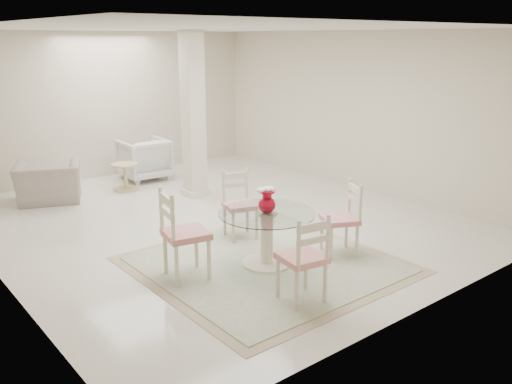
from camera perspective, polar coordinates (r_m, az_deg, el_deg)
ground at (r=7.97m, az=-4.32°, el=-2.98°), size 7.00×7.00×0.00m
room_shell at (r=7.57m, az=-4.62°, el=10.42°), size 6.02×7.02×2.71m
column at (r=8.98m, az=-6.62°, el=7.99°), size 0.30×0.30×2.70m
area_rug at (r=6.43m, az=1.13°, el=-7.62°), size 2.77×2.77×0.02m
dining_table at (r=6.30m, az=1.14°, el=-4.95°), size 1.12×1.12×0.65m
red_vase at (r=6.16m, az=1.15°, el=-0.92°), size 0.23×0.20×0.31m
dining_chair_east at (r=6.65m, az=9.35°, el=-2.19°), size 0.54×0.54×1.01m
dining_chair_north at (r=7.14m, az=-1.84°, el=-0.75°), size 0.50×0.50×1.00m
dining_chair_west at (r=5.93m, az=-8.07°, el=-3.73°), size 0.53×0.53×1.14m
dining_chair_south at (r=5.36m, az=5.27°, el=-6.37°), size 0.48×0.48×1.04m
recliner_taupe at (r=9.37m, az=-20.98°, el=0.94°), size 1.25×1.18×0.64m
armchair_white at (r=10.39m, az=-11.67°, el=3.42°), size 0.86×0.88×0.77m
side_table at (r=9.73m, az=-13.58°, el=1.46°), size 0.45×0.45×0.47m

